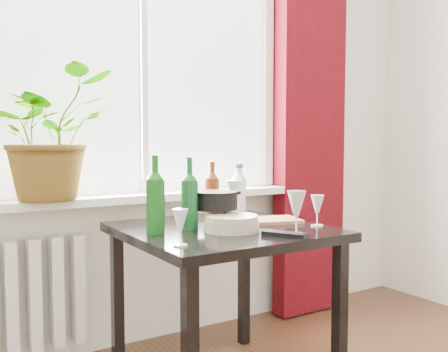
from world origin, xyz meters
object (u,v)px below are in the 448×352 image
wineglass_far_right (317,210)px  cutting_board (268,220)px  tv_remote (285,234)px  wineglass_back_left (157,208)px  cleaning_bottle (239,189)px  plate_stack (232,223)px  wine_bottle_right (190,193)px  potted_plant (49,134)px  wineglass_front_left (180,227)px  wineglass_back_center (235,199)px  fondue_pot (215,208)px  table (223,247)px  bottle_amber (212,189)px  wineglass_front_right (296,212)px  wine_bottle_left (155,193)px

wineglass_far_right → cutting_board: size_ratio=0.50×
tv_remote → cutting_board: size_ratio=0.63×
wineglass_back_left → cleaning_bottle: bearing=10.4°
cleaning_bottle → wineglass_far_right: size_ratio=1.84×
cleaning_bottle → plate_stack: (-0.29, -0.38, -0.10)m
wine_bottle_right → wineglass_far_right: 0.58m
potted_plant → wineglass_front_left: potted_plant is taller
wineglass_far_right → wineglass_back_center: (-0.21, 0.36, 0.03)m
potted_plant → wine_bottle_right: potted_plant is taller
wineglass_back_center → fondue_pot: 0.21m
wineglass_front_left → cutting_board: bearing=23.7°
tv_remote → cutting_board: tv_remote is taller
wine_bottle_right → cleaning_bottle: (0.42, 0.24, -0.03)m
table → wineglass_back_center: bearing=42.8°
bottle_amber → wineglass_back_center: size_ratio=1.48×
bottle_amber → wineglass_front_right: 0.55m
wineglass_far_right → wineglass_back_center: wineglass_back_center is taller
wineglass_far_right → wine_bottle_left: bearing=162.0°
wine_bottle_right → wineglass_front_right: (0.31, -0.35, -0.07)m
table → wineglass_far_right: (0.37, -0.21, 0.16)m
wineglass_front_right → wineglass_back_left: size_ratio=1.11×
potted_plant → wineglass_back_left: bearing=-44.3°
fondue_pot → wineglass_far_right: bearing=-14.7°
potted_plant → bottle_amber: size_ratio=2.13×
wineglass_back_left → cutting_board: wineglass_back_left is taller
wine_bottle_right → wineglass_back_left: bearing=120.6°
table → plate_stack: bearing=-99.7°
wineglass_front_left → plate_stack: (0.33, 0.16, -0.04)m
plate_stack → cutting_board: (0.27, 0.10, -0.02)m
potted_plant → tv_remote: potted_plant is taller
table → wine_bottle_left: wine_bottle_left is taller
wineglass_front_right → cleaning_bottle: bearing=79.4°
wineglass_far_right → bottle_amber: bearing=124.2°
bottle_amber → wineglass_far_right: 0.53m
wine_bottle_left → wineglass_front_right: (0.48, -0.33, -0.07)m
table → wineglass_front_left: 0.46m
potted_plant → cutting_board: bearing=-32.3°
table → wine_bottle_right: (-0.15, 0.04, 0.25)m
potted_plant → wineglass_back_left: potted_plant is taller
wineglass_front_right → wineglass_far_right: size_ratio=1.28×
bottle_amber → wine_bottle_left: bearing=-152.3°
bottle_amber → tv_remote: (0.01, -0.55, -0.14)m
potted_plant → fondue_pot: size_ratio=2.68×
potted_plant → wineglass_back_center: size_ratio=3.15×
wine_bottle_right → wine_bottle_left: bearing=-173.5°
potted_plant → cutting_board: 1.11m
wineglass_back_left → wineglass_front_left: wineglass_back_left is taller
bottle_amber → wineglass_far_right: size_ratio=2.03×
wine_bottle_right → wineglass_back_left: (-0.09, 0.15, -0.08)m
wineglass_front_right → wineglass_back_center: (0.01, 0.47, 0.01)m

